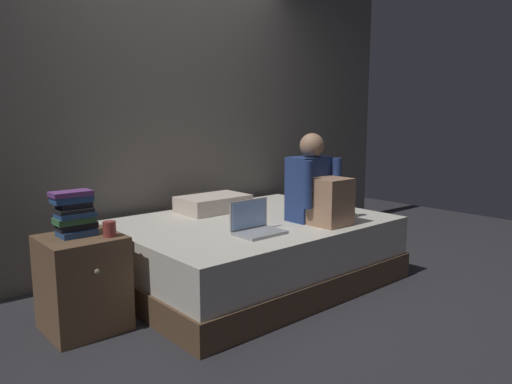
# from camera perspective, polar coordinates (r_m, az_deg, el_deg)

# --- Properties ---
(ground_plane) EXTENTS (8.00, 8.00, 0.00)m
(ground_plane) POSITION_cam_1_polar(r_m,az_deg,el_deg) (3.43, 0.23, -12.57)
(ground_plane) COLOR #2D2D33
(wall_back) EXTENTS (5.60, 0.10, 2.70)m
(wall_back) POSITION_cam_1_polar(r_m,az_deg,el_deg) (4.16, -10.92, 10.11)
(wall_back) COLOR slate
(wall_back) RESTS_ON ground_plane
(bed) EXTENTS (2.00, 1.50, 0.49)m
(bed) POSITION_cam_1_polar(r_m,az_deg,el_deg) (3.69, -0.52, -7.04)
(bed) COLOR brown
(bed) RESTS_ON ground_plane
(nightstand) EXTENTS (0.44, 0.46, 0.57)m
(nightstand) POSITION_cam_1_polar(r_m,az_deg,el_deg) (3.06, -20.03, -10.17)
(nightstand) COLOR brown
(nightstand) RESTS_ON ground_plane
(person_sitting) EXTENTS (0.39, 0.44, 0.66)m
(person_sitting) POSITION_cam_1_polar(r_m,az_deg,el_deg) (3.53, 7.33, 0.40)
(person_sitting) COLOR navy
(person_sitting) RESTS_ON bed
(laptop) EXTENTS (0.32, 0.23, 0.22)m
(laptop) POSITION_cam_1_polar(r_m,az_deg,el_deg) (3.19, -0.08, -4.01)
(laptop) COLOR #9EA0A5
(laptop) RESTS_ON bed
(pillow) EXTENTS (0.56, 0.36, 0.13)m
(pillow) POSITION_cam_1_polar(r_m,az_deg,el_deg) (3.94, -5.14, -1.37)
(pillow) COLOR beige
(pillow) RESTS_ON bed
(book_stack) EXTENTS (0.24, 0.17, 0.27)m
(book_stack) POSITION_cam_1_polar(r_m,az_deg,el_deg) (2.98, -20.92, -2.45)
(book_stack) COLOR #284C84
(book_stack) RESTS_ON nightstand
(mug) EXTENTS (0.08, 0.08, 0.09)m
(mug) POSITION_cam_1_polar(r_m,az_deg,el_deg) (2.91, -17.14, -4.25)
(mug) COLOR #933833
(mug) RESTS_ON nightstand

